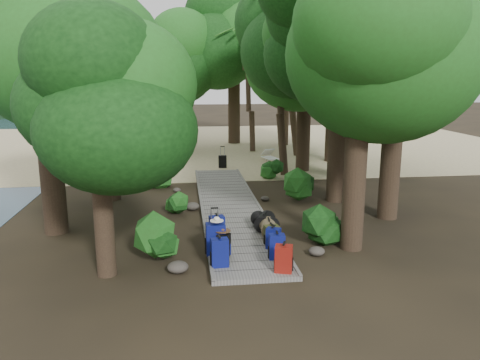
{
  "coord_description": "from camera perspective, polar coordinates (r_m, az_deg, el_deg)",
  "views": [
    {
      "loc": [
        -1.53,
        -14.29,
        4.43
      ],
      "look_at": [
        0.34,
        0.88,
        1.0
      ],
      "focal_mm": 35.0,
      "sensor_mm": 36.0,
      "label": 1
    }
  ],
  "objects": [
    {
      "name": "backpack_left_d",
      "position": [
        12.9,
        -2.83,
        -5.46
      ],
      "size": [
        0.44,
        0.35,
        0.61
      ],
      "primitive_type": null,
      "rotation": [
        0.0,
        0.0,
        0.18
      ],
      "color": "navy",
      "rests_on": "boardwalk"
    },
    {
      "name": "ground",
      "position": [
        15.04,
        -0.87,
        -4.48
      ],
      "size": [
        120.0,
        120.0,
        0.0
      ],
      "primitive_type": "plane",
      "color": "#302618",
      "rests_on": "ground"
    },
    {
      "name": "backpack_left_b",
      "position": [
        11.49,
        -2.09,
        -7.73
      ],
      "size": [
        0.4,
        0.35,
        0.62
      ],
      "primitive_type": null,
      "rotation": [
        0.0,
        0.0,
        -0.42
      ],
      "color": "black",
      "rests_on": "boardwalk"
    },
    {
      "name": "palm_right_a",
      "position": [
        21.19,
        5.89,
        11.81
      ],
      "size": [
        4.87,
        4.87,
        8.3
      ],
      "primitive_type": null,
      "color": "#1A4413",
      "rests_on": "ground"
    },
    {
      "name": "backpack_right_c",
      "position": [
        11.97,
        4.1,
        -6.98
      ],
      "size": [
        0.42,
        0.37,
        0.59
      ],
      "primitive_type": null,
      "rotation": [
        0.0,
        0.0,
        -0.46
      ],
      "color": "navy",
      "rests_on": "boardwalk"
    },
    {
      "name": "tree_back_b",
      "position": [
        31.11,
        -0.74,
        14.87
      ],
      "size": [
        6.32,
        6.32,
        11.28
      ],
      "primitive_type": null,
      "color": "black",
      "rests_on": "ground"
    },
    {
      "name": "hat_white",
      "position": [
        11.35,
        -2.86,
        -4.73
      ],
      "size": [
        0.33,
        0.33,
        0.11
      ],
      "primitive_type": null,
      "color": "silver",
      "rests_on": "backpack_left_c"
    },
    {
      "name": "backpack_left_a",
      "position": [
        10.86,
        -2.5,
        -8.64
      ],
      "size": [
        0.41,
        0.3,
        0.73
      ],
      "primitive_type": null,
      "rotation": [
        0.0,
        0.0,
        0.07
      ],
      "color": "navy",
      "rests_on": "boardwalk"
    },
    {
      "name": "sand_beach",
      "position": [
        30.65,
        -4.09,
        4.31
      ],
      "size": [
        40.0,
        22.0,
        0.02
      ],
      "primitive_type": "cube",
      "color": "#C9B988",
      "rests_on": "ground"
    },
    {
      "name": "tree_left_c",
      "position": [
        17.17,
        -15.92,
        10.24
      ],
      "size": [
        4.43,
        4.43,
        7.7
      ],
      "primitive_type": null,
      "color": "black",
      "rests_on": "ground"
    },
    {
      "name": "tree_left_b",
      "position": [
        13.9,
        -22.98,
        12.78
      ],
      "size": [
        5.22,
        5.22,
        9.39
      ],
      "primitive_type": null,
      "color": "black",
      "rests_on": "ground"
    },
    {
      "name": "suitcase_on_boardwalk",
      "position": [
        12.24,
        -3.1,
        -6.63
      ],
      "size": [
        0.39,
        0.28,
        0.55
      ],
      "primitive_type": null,
      "rotation": [
        0.0,
        0.0,
        -0.28
      ],
      "color": "black",
      "rests_on": "boardwalk"
    },
    {
      "name": "sun_lounger",
      "position": [
        24.61,
        3.73,
        2.97
      ],
      "size": [
        1.03,
        1.86,
        0.57
      ],
      "primitive_type": null,
      "rotation": [
        0.0,
        0.0,
        0.27
      ],
      "color": "silver",
      "rests_on": "sand_beach"
    },
    {
      "name": "backpack_right_b",
      "position": [
        11.33,
        4.51,
        -7.93
      ],
      "size": [
        0.39,
        0.29,
        0.67
      ],
      "primitive_type": null,
      "rotation": [
        0.0,
        0.0,
        -0.07
      ],
      "color": "navy",
      "rests_on": "boardwalk"
    },
    {
      "name": "rock_right_a",
      "position": [
        12.03,
        9.33,
        -8.56
      ],
      "size": [
        0.41,
        0.37,
        0.23
      ],
      "primitive_type": null,
      "color": "#4C473F",
      "rests_on": "ground"
    },
    {
      "name": "rock_left_b",
      "position": [
        13.25,
        -10.01,
        -6.65
      ],
      "size": [
        0.35,
        0.31,
        0.19
      ],
      "primitive_type": null,
      "color": "#4C473F",
      "rests_on": "ground"
    },
    {
      "name": "rock_right_b",
      "position": [
        14.54,
        10.54,
        -4.77
      ],
      "size": [
        0.48,
        0.43,
        0.26
      ],
      "primitive_type": null,
      "color": "#4C473F",
      "rests_on": "ground"
    },
    {
      "name": "shrub_right_a",
      "position": [
        12.87,
        9.99,
        -5.33
      ],
      "size": [
        1.11,
        1.11,
        1.0
      ],
      "primitive_type": null,
      "color": "#1F5519",
      "rests_on": "ground"
    },
    {
      "name": "tree_right_f",
      "position": [
        24.8,
        11.61,
        14.48
      ],
      "size": [
        5.97,
        5.97,
        10.67
      ],
      "primitive_type": null,
      "color": "black",
      "rests_on": "ground"
    },
    {
      "name": "tree_back_c",
      "position": [
        30.33,
        5.51,
        11.92
      ],
      "size": [
        4.53,
        4.53,
        8.16
      ],
      "primitive_type": null,
      "color": "black",
      "rests_on": "ground"
    },
    {
      "name": "tree_left_a",
      "position": [
        10.43,
        -16.88,
        4.88
      ],
      "size": [
        3.74,
        3.74,
        6.24
      ],
      "primitive_type": null,
      "color": "black",
      "rests_on": "ground"
    },
    {
      "name": "rock_left_d",
      "position": [
        18.3,
        -7.69,
        -1.21
      ],
      "size": [
        0.31,
        0.28,
        0.17
      ],
      "primitive_type": null,
      "color": "#4C473F",
      "rests_on": "ground"
    },
    {
      "name": "shrub_right_c",
      "position": [
        20.41,
        4.07,
        1.28
      ],
      "size": [
        0.93,
        0.93,
        0.84
      ],
      "primitive_type": null,
      "color": "#1F5519",
      "rests_on": "ground"
    },
    {
      "name": "tree_right_e",
      "position": [
        22.0,
        7.95,
        12.98
      ],
      "size": [
        5.12,
        5.12,
        9.21
      ],
      "primitive_type": null,
      "color": "black",
      "rests_on": "ground"
    },
    {
      "name": "palm_right_b",
      "position": [
        26.53,
        6.99,
        13.18
      ],
      "size": [
        4.89,
        4.89,
        9.44
      ],
      "primitive_type": null,
      "color": "#1A4413",
      "rests_on": "ground"
    },
    {
      "name": "duffel_right_black",
      "position": [
        13.41,
        3.04,
        -5.07
      ],
      "size": [
        0.71,
        0.86,
        0.46
      ],
      "primitive_type": null,
      "rotation": [
        0.0,
        0.0,
        -0.39
      ],
      "color": "black",
      "rests_on": "boardwalk"
    },
    {
      "name": "kayak",
      "position": [
        24.3,
        -11.96,
        2.3
      ],
      "size": [
        1.28,
        3.36,
        0.33
      ],
      "primitive_type": "ellipsoid",
      "rotation": [
        0.0,
        0.0,
        0.17
      ],
      "color": "red",
      "rests_on": "sand_beach"
    },
    {
      "name": "tree_right_c",
      "position": [
        16.71,
        12.3,
        14.11
      ],
      "size": [
        5.71,
        5.71,
        9.88
      ],
      "primitive_type": null,
      "color": "black",
      "rests_on": "ground"
    },
    {
      "name": "duffel_right_khaki",
      "position": [
        12.9,
        3.52,
        -5.84
      ],
      "size": [
        0.51,
        0.71,
        0.45
      ],
      "primitive_type": null,
      "rotation": [
        0.0,
        0.0,
        -0.1
      ],
      "color": "brown",
      "rests_on": "boardwalk"
    },
    {
      "name": "lone_suitcase_on_sand",
      "position": [
        22.82,
        -2.14,
        2.26
      ],
      "size": [
        0.39,
        0.23,
        0.6
      ],
      "primitive_type": null,
      "rotation": [
        0.0,
        0.0,
        -0.03
      ],
      "color": "black",
      "rests_on": "sand_beach"
    },
    {
      "name": "rock_left_c",
      "position": [
        15.81,
        -5.83,
        -3.21
      ],
      "size": [
        0.47,
        0.43,
        0.26
      ],
      "primitive_type": null,
      "color": "#4C473F",
      "rests_on": "ground"
    },
    {
      "name": "tree_back_a",
      "position": [
        29.12,
        -7.15,
        12.28
      ],
      "size": [
        4.96,
        4.96,
        8.59
      ],
      "primitive_type": null,
      "color": "black",
      "rests_on": "ground"
    },
    {
      "name": "shrub_right_b",
      "position": [
        16.92,
        7.16,
        -0.49
      ],
      "size": [
        1.37,
        1.37,
        1.23
      ],
      "primitive_type": null,
      "color": "#1F5519",
      "rests_on": "ground"
    },
    {
      "name": "tree_back_d",
      "position": [
        28.56,
        -15.7,
        11.41
      ],
      "size": [
        4.86,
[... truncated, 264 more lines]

